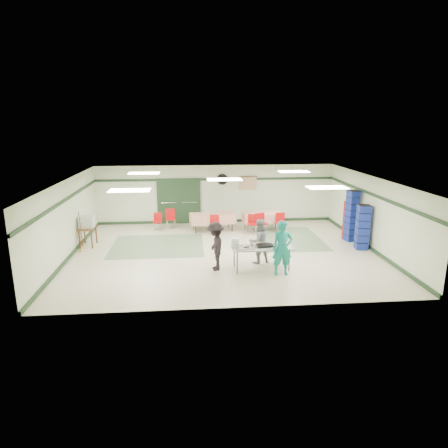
{
  "coord_description": "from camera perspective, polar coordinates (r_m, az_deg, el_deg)",
  "views": [
    {
      "loc": [
        -1.23,
        -13.86,
        4.68
      ],
      "look_at": [
        -0.04,
        -0.3,
        1.15
      ],
      "focal_mm": 32.0,
      "sensor_mm": 36.0,
      "label": 1
    }
  ],
  "objects": [
    {
      "name": "broom",
      "position": [
        15.54,
        -19.75,
        -0.95
      ],
      "size": [
        0.08,
        0.23,
        1.45
      ],
      "primitive_type": "cylinder",
      "rotation": [
        0.14,
        0.0,
        0.22
      ],
      "color": "brown",
      "rests_on": "floor"
    },
    {
      "name": "floor",
      "position": [
        14.68,
        0.06,
        -4.04
      ],
      "size": [
        11.0,
        11.0,
        0.0
      ],
      "primitive_type": "plane",
      "color": "beige",
      "rests_on": "ground"
    },
    {
      "name": "chair_c",
      "position": [
        17.26,
        8.08,
        0.48
      ],
      "size": [
        0.4,
        0.4,
        0.86
      ],
      "rotation": [
        0.0,
        0.0,
        -0.0
      ],
      "color": "red",
      "rests_on": "floor"
    },
    {
      "name": "wall_back",
      "position": [
        18.7,
        -1.16,
        4.29
      ],
      "size": [
        11.0,
        0.0,
        11.0
      ],
      "primitive_type": "plane",
      "rotation": [
        1.57,
        0.0,
        0.0
      ],
      "color": "silver",
      "rests_on": "floor"
    },
    {
      "name": "chair_a",
      "position": [
        17.08,
        5.32,
        0.42
      ],
      "size": [
        0.51,
        0.51,
        0.86
      ],
      "rotation": [
        0.0,
        0.0,
        0.34
      ],
      "color": "red",
      "rests_on": "floor"
    },
    {
      "name": "baseboard_left",
      "position": [
        15.21,
        -20.99,
        -4.13
      ],
      "size": [
        0.06,
        9.0,
        0.12
      ],
      "primitive_type": "cube",
      "rotation": [
        0.0,
        0.0,
        1.57
      ],
      "color": "#1D361E",
      "rests_on": "floor"
    },
    {
      "name": "foam_box_stack",
      "position": [
        12.72,
        1.61,
        -2.69
      ],
      "size": [
        0.23,
        0.21,
        0.3
      ],
      "primitive_type": "cube",
      "rotation": [
        0.0,
        0.0,
        0.04
      ],
      "color": "white",
      "rests_on": "serving_table"
    },
    {
      "name": "door_frame",
      "position": [
        18.64,
        -6.46,
        3.23
      ],
      "size": [
        2.0,
        0.03,
        2.15
      ],
      "primitive_type": "cube",
      "color": "#1D361E",
      "rests_on": "floor"
    },
    {
      "name": "double_door_right",
      "position": [
        18.65,
        -4.98,
        3.28
      ],
      "size": [
        0.9,
        0.06,
        2.1
      ],
      "primitive_type": "cube",
      "color": "#989B98",
      "rests_on": "floor"
    },
    {
      "name": "green_patch_b",
      "position": [
        16.55,
        9.3,
        -2.05
      ],
      "size": [
        2.5,
        3.5,
        0.01
      ],
      "primitive_type": "cube",
      "color": "slate",
      "rests_on": "floor"
    },
    {
      "name": "wall_right",
      "position": [
        15.76,
        20.41,
        1.43
      ],
      "size": [
        0.0,
        9.0,
        9.0
      ],
      "primitive_type": "plane",
      "rotation": [
        1.57,
        0.0,
        -1.57
      ],
      "color": "silver",
      "rests_on": "floor"
    },
    {
      "name": "trim_right",
      "position": [
        15.62,
        20.53,
        3.93
      ],
      "size": [
        0.06,
        9.0,
        0.1
      ],
      "primitive_type": "cube",
      "rotation": [
        0.0,
        0.0,
        1.57
      ],
      "color": "#1D361E",
      "rests_on": "wall_back"
    },
    {
      "name": "sheet_tray_right",
      "position": [
        12.92,
        7.55,
        -3.18
      ],
      "size": [
        0.64,
        0.49,
        0.02
      ],
      "primitive_type": "cube",
      "rotation": [
        0.0,
        0.0,
        0.04
      ],
      "color": "silver",
      "rests_on": "serving_table"
    },
    {
      "name": "sheet_tray_left",
      "position": [
        12.69,
        3.02,
        -3.4
      ],
      "size": [
        0.59,
        0.46,
        0.02
      ],
      "primitive_type": "cube",
      "rotation": [
        0.0,
        0.0,
        0.04
      ],
      "color": "silver",
      "rests_on": "serving_table"
    },
    {
      "name": "chair_d",
      "position": [
        16.85,
        -1.36,
        0.2
      ],
      "size": [
        0.4,
        0.4,
        0.83
      ],
      "rotation": [
        0.0,
        0.0,
        -0.05
      ],
      "color": "red",
      "rests_on": "floor"
    },
    {
      "name": "dining_table_a",
      "position": [
        17.65,
        5.51,
        1.02
      ],
      "size": [
        1.78,
        0.92,
        0.77
      ],
      "rotation": [
        0.0,
        0.0,
        0.1
      ],
      "color": "red",
      "rests_on": "floor"
    },
    {
      "name": "volunteer_grey",
      "position": [
        13.44,
        4.97,
        -2.45
      ],
      "size": [
        0.87,
        0.77,
        1.52
      ],
      "primitive_type": "imported",
      "rotation": [
        0.0,
        0.0,
        3.44
      ],
      "color": "gray",
      "rests_on": "floor"
    },
    {
      "name": "double_door_left",
      "position": [
        18.68,
        -7.9,
        3.21
      ],
      "size": [
        0.9,
        0.06,
        2.1
      ],
      "primitive_type": "cube",
      "color": "#989B98",
      "rests_on": "floor"
    },
    {
      "name": "baseboard_back",
      "position": [
        18.94,
        -1.14,
        0.43
      ],
      "size": [
        11.0,
        0.06,
        0.12
      ],
      "primitive_type": "cube",
      "color": "#1D361E",
      "rests_on": "floor"
    },
    {
      "name": "sheet_tray_mid",
      "position": [
        13.01,
        5.16,
        -2.98
      ],
      "size": [
        0.63,
        0.49,
        0.02
      ],
      "primitive_type": "cube",
      "rotation": [
        0.0,
        0.0,
        0.04
      ],
      "color": "silver",
      "rests_on": "serving_table"
    },
    {
      "name": "wall_front",
      "position": [
        10.01,
        2.35,
        -4.88
      ],
      "size": [
        11.0,
        0.0,
        11.0
      ],
      "primitive_type": "plane",
      "rotation": [
        -1.57,
        0.0,
        0.0
      ],
      "color": "silver",
      "rests_on": "floor"
    },
    {
      "name": "serving_table",
      "position": [
        12.89,
        5.38,
        -3.4
      ],
      "size": [
        1.97,
        0.86,
        0.76
      ],
      "rotation": [
        0.0,
        0.0,
        0.04
      ],
      "color": "#A2A29D",
      "rests_on": "floor"
    },
    {
      "name": "printer_table",
      "position": [
        16.11,
        -18.92,
        -0.78
      ],
      "size": [
        0.58,
        0.88,
        0.74
      ],
      "rotation": [
        0.0,
        0.0,
        -0.02
      ],
      "color": "brown",
      "rests_on": "floor"
    },
    {
      "name": "chair_b",
      "position": [
        17.03,
        4.08,
        0.31
      ],
      "size": [
        0.43,
        0.43,
        0.82
      ],
      "rotation": [
        0.0,
        0.0,
        -0.14
      ],
      "color": "red",
      "rests_on": "floor"
    },
    {
      "name": "wall_left",
      "position": [
        14.88,
        -21.55,
        0.59
      ],
      "size": [
        0.0,
        9.0,
        9.0
      ],
      "primitive_type": "plane",
      "rotation": [
        1.57,
        0.0,
        1.57
      ],
      "color": "silver",
      "rests_on": "floor"
    },
    {
      "name": "scroll_banner",
      "position": [
        18.72,
        3.45,
        5.83
      ],
      "size": [
        0.8,
        0.02,
        0.6
      ],
      "primitive_type": "cube",
      "color": "tan",
      "rests_on": "wall_back"
    },
    {
      "name": "trim_back",
      "position": [
        18.56,
        -1.17,
        6.4
      ],
      "size": [
        11.0,
        0.06,
        0.1
      ],
      "primitive_type": "cube",
      "color": "#1D361E",
      "rests_on": "wall_back"
    },
    {
      "name": "crate_stack_blue_a",
      "position": [
        16.57,
        17.77,
        1.11
      ],
      "size": [
        0.46,
        0.46,
        2.05
      ],
      "primitive_type": "cube",
      "rotation": [
        0.0,
        0.0,
        0.2
      ],
      "color": "navy",
      "rests_on": "floor"
    },
    {
      "name": "office_printer",
      "position": [
        16.02,
        -19.02,
        0.31
      ],
      "size": [
        0.55,
        0.48,
        0.42
      ],
      "primitive_type": "cube",
      "rotation": [
        0.0,
        0.0,
        0.03
      ],
      "color": "#B2B1AD",
      "rests_on": "printer_table"
    },
    {
      "name": "baseboard_right",
      "position": [
        16.07,
        19.91,
        -3.05
      ],
      "size": [
        0.06,
        9.0,
        0.12
      ],
      "primitive_type": "cube",
      "rotation": [
        0.0,
        0.0,
        1.57
      ],
      "color": "#1D361E",
      "rests_on": "floor"
    },
    {
      "name": "ceiling",
      "position": [
        14.05,
        0.06,
        6.46
      ],
      "size": [
        11.0,
        11.0,
        0.0
      ],
      "primitive_type": "plane",
      "rotation": [
        3.14,
        0.0,
        0.0
      ],
      "color": "silver",
      "rests_on": "wall_back"
    },
    {
      "name": "volunteer_dark",
      "position": [
        12.77,
        -1.24,
        -3.19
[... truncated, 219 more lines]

